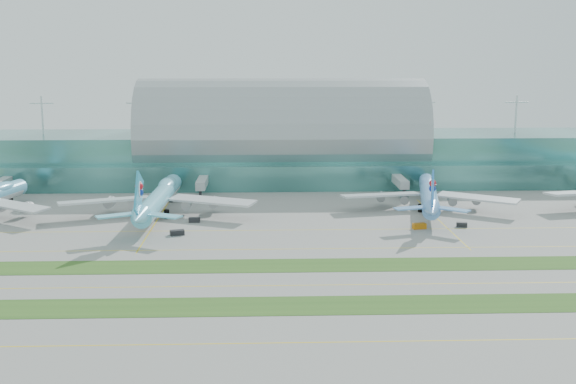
{
  "coord_description": "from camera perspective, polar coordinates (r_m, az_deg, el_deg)",
  "views": [
    {
      "loc": [
        -8.06,
        -174.55,
        52.72
      ],
      "look_at": [
        0.0,
        55.0,
        9.0
      ],
      "focal_mm": 45.0,
      "sensor_mm": 36.0,
      "label": 1
    }
  ],
  "objects": [
    {
      "name": "taxiline_c",
      "position": [
        199.8,
        0.37,
        -4.52
      ],
      "size": [
        420.0,
        0.35,
        0.01
      ],
      "primitive_type": "cube",
      "color": "yellow",
      "rests_on": "ground"
    },
    {
      "name": "gse_c",
      "position": [
        217.24,
        -8.75,
        -3.19
      ],
      "size": [
        4.58,
        3.26,
        1.53
      ],
      "primitive_type": "cube",
      "rotation": [
        0.0,
        0.0,
        0.28
      ],
      "color": "black",
      "rests_on": "ground"
    },
    {
      "name": "gse_d",
      "position": [
        232.83,
        -7.41,
        -2.2
      ],
      "size": [
        3.6,
        1.76,
        1.56
      ],
      "primitive_type": "cube",
      "rotation": [
        0.0,
        0.0,
        -0.04
      ],
      "color": "black",
      "rests_on": "ground"
    },
    {
      "name": "grass_strip_far",
      "position": [
        184.42,
        0.58,
        -5.82
      ],
      "size": [
        420.0,
        12.0,
        0.08
      ],
      "primitive_type": "cube",
      "color": "#2D591E",
      "rests_on": "ground"
    },
    {
      "name": "taxiline_a",
      "position": [
        137.33,
        1.54,
        -11.8
      ],
      "size": [
        420.0,
        0.35,
        0.01
      ],
      "primitive_type": "cube",
      "color": "yellow",
      "rests_on": "ground"
    },
    {
      "name": "airliner_b",
      "position": [
        243.12,
        -10.13,
        -0.39
      ],
      "size": [
        65.65,
        74.47,
        20.51
      ],
      "rotation": [
        0.0,
        0.0,
        -0.03
      ],
      "color": "#6BCFEC",
      "rests_on": "ground"
    },
    {
      "name": "gse_f",
      "position": [
        231.17,
        13.57,
        -2.52
      ],
      "size": [
        3.5,
        2.18,
        1.48
      ],
      "primitive_type": "cube",
      "rotation": [
        0.0,
        0.0,
        -0.19
      ],
      "color": "black",
      "rests_on": "ground"
    },
    {
      "name": "ground",
      "position": [
        182.52,
        0.61,
        -6.01
      ],
      "size": [
        700.0,
        700.0,
        0.0
      ],
      "primitive_type": "plane",
      "color": "gray",
      "rests_on": "ground"
    },
    {
      "name": "taxiline_d",
      "position": [
        221.08,
        0.14,
        -3.02
      ],
      "size": [
        420.0,
        0.35,
        0.01
      ],
      "primitive_type": "cube",
      "color": "yellow",
      "rests_on": "ground"
    },
    {
      "name": "terminal",
      "position": [
        305.88,
        -0.48,
        3.55
      ],
      "size": [
        340.0,
        69.1,
        36.0
      ],
      "color": "#3D7A75",
      "rests_on": "ground"
    },
    {
      "name": "airliner_c",
      "position": [
        253.1,
        11.05,
        -0.1
      ],
      "size": [
        59.36,
        68.23,
        18.89
      ],
      "rotation": [
        0.0,
        0.0,
        -0.19
      ],
      "color": "#6AA6EA",
      "rests_on": "ground"
    },
    {
      "name": "taxiline_b",
      "position": [
        169.17,
        0.83,
        -7.38
      ],
      "size": [
        420.0,
        0.35,
        0.01
      ],
      "primitive_type": "cube",
      "color": "yellow",
      "rests_on": "ground"
    },
    {
      "name": "gse_e",
      "position": [
        226.11,
        10.34,
        -2.66
      ],
      "size": [
        4.38,
        2.84,
        1.73
      ],
      "primitive_type": "cube",
      "rotation": [
        0.0,
        0.0,
        0.21
      ],
      "color": "#C0680B",
      "rests_on": "ground"
    },
    {
      "name": "grass_strip_near",
      "position": [
        155.94,
        1.08,
        -8.97
      ],
      "size": [
        420.0,
        12.0,
        0.08
      ],
      "primitive_type": "cube",
      "color": "#2D591E",
      "rests_on": "ground"
    }
  ]
}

